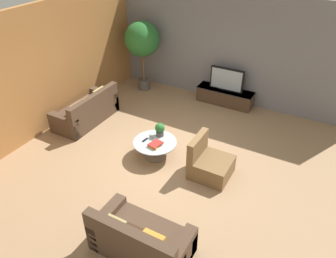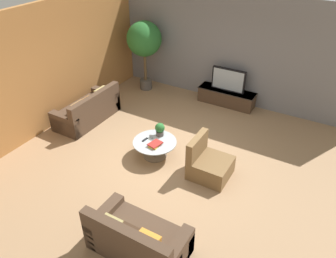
{
  "view_description": "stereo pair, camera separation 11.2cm",
  "coord_description": "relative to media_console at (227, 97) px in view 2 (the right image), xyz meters",
  "views": [
    {
      "loc": [
        2.85,
        -5.13,
        4.58
      ],
      "look_at": [
        -0.13,
        0.23,
        0.55
      ],
      "focal_mm": 35.0,
      "sensor_mm": 36.0,
      "label": 1
    },
    {
      "loc": [
        2.94,
        -5.07,
        4.58
      ],
      "look_at": [
        -0.13,
        0.23,
        0.55
      ],
      "focal_mm": 35.0,
      "sensor_mm": 36.0,
      "label": 2
    }
  ],
  "objects": [
    {
      "name": "television",
      "position": [
        0.0,
        -0.0,
        0.53
      ],
      "size": [
        0.95,
        0.13,
        0.64
      ],
      "color": "black",
      "rests_on": "media_console"
    },
    {
      "name": "side_wall_left",
      "position": [
        -3.5,
        -2.74,
        1.27
      ],
      "size": [
        0.12,
        7.4,
        3.0
      ],
      "primitive_type": "cube",
      "color": "#B2753D",
      "rests_on": "ground"
    },
    {
      "name": "couch_near_entry",
      "position": [
        0.61,
        -5.35,
        0.06
      ],
      "size": [
        1.56,
        0.84,
        0.84
      ],
      "rotation": [
        0.0,
        0.0,
        3.14
      ],
      "color": "#4C3828",
      "rests_on": "ground"
    },
    {
      "name": "media_console",
      "position": [
        0.0,
        0.0,
        0.0
      ],
      "size": [
        1.62,
        0.5,
        0.44
      ],
      "color": "#473323",
      "rests_on": "ground"
    },
    {
      "name": "couch_by_wall",
      "position": [
        -2.8,
        -2.65,
        0.07
      ],
      "size": [
        0.84,
        1.76,
        0.84
      ],
      "rotation": [
        0.0,
        0.0,
        -1.57
      ],
      "color": "#4C3828",
      "rests_on": "ground"
    },
    {
      "name": "back_wall_stone",
      "position": [
        -0.24,
        0.32,
        1.27
      ],
      "size": [
        7.4,
        0.12,
        3.0
      ],
      "primitive_type": "cube",
      "color": "slate",
      "rests_on": "ground"
    },
    {
      "name": "ground_plane",
      "position": [
        -0.24,
        -2.94,
        -0.23
      ],
      "size": [
        24.0,
        24.0,
        0.0
      ],
      "primitive_type": "plane",
      "color": "#9E7A56"
    },
    {
      "name": "coffee_table",
      "position": [
        -0.49,
        -3.08,
        0.04
      ],
      "size": [
        0.97,
        0.97,
        0.39
      ],
      "color": "#756656",
      "rests_on": "ground"
    },
    {
      "name": "remote_black",
      "position": [
        -0.71,
        -3.13,
        0.17
      ],
      "size": [
        0.06,
        0.16,
        0.02
      ],
      "primitive_type": "cube",
      "rotation": [
        0.0,
        0.0,
        -0.12
      ],
      "color": "black",
      "rests_on": "coffee_table"
    },
    {
      "name": "potted_palm_tall",
      "position": [
        -2.55,
        -0.31,
        1.29
      ],
      "size": [
        1.02,
        1.02,
        2.09
      ],
      "color": "#514C47",
      "rests_on": "ground"
    },
    {
      "name": "remote_silver",
      "position": [
        -0.65,
        -2.96,
        0.17
      ],
      "size": [
        0.14,
        0.14,
        0.02
      ],
      "primitive_type": "cube",
      "rotation": [
        0.0,
        0.0,
        0.8
      ],
      "color": "gray",
      "rests_on": "coffee_table"
    },
    {
      "name": "potted_plant_tabletop",
      "position": [
        -0.51,
        -2.81,
        0.33
      ],
      "size": [
        0.22,
        0.22,
        0.32
      ],
      "color": "#514C47",
      "rests_on": "coffee_table"
    },
    {
      "name": "book_stack",
      "position": [
        -0.4,
        -3.2,
        0.19
      ],
      "size": [
        0.27,
        0.33,
        0.06
      ],
      "color": "gold",
      "rests_on": "coffee_table"
    },
    {
      "name": "armchair_wicker",
      "position": [
        0.81,
        -3.07,
        0.04
      ],
      "size": [
        0.8,
        0.76,
        0.86
      ],
      "rotation": [
        0.0,
        0.0,
        1.57
      ],
      "color": "brown",
      "rests_on": "ground"
    }
  ]
}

